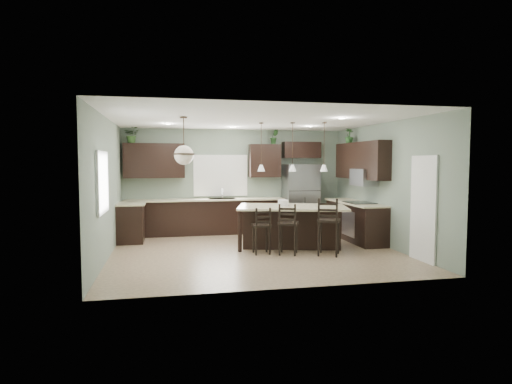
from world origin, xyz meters
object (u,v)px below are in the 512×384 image
object	(u,v)px
bar_stool_left	(261,231)
bar_stool_right	(329,227)
kitchen_island	(292,226)
refrigerator	(301,198)
bar_stool_center	(288,229)
serving_dish	(283,203)
plant_back_left	(132,135)

from	to	relation	value
bar_stool_left	bar_stool_right	xyz separation A→B (m)	(1.32, -0.41, 0.10)
kitchen_island	bar_stool_left	size ratio (longest dim) A/B	2.44
refrigerator	bar_stool_center	world-z (taller)	refrigerator
refrigerator	serving_dish	size ratio (longest dim) A/B	7.71
bar_stool_right	plant_back_left	distance (m)	5.59
kitchen_island	bar_stool_left	bearing A→B (deg)	-129.62
kitchen_island	plant_back_left	bearing A→B (deg)	163.19
bar_stool_right	kitchen_island	bearing A→B (deg)	143.25
serving_dish	bar_stool_right	world-z (taller)	bar_stool_right
bar_stool_center	plant_back_left	size ratio (longest dim) A/B	2.52
bar_stool_center	refrigerator	bearing A→B (deg)	90.21
bar_stool_left	plant_back_left	xyz separation A→B (m)	(-2.77, 2.83, 2.12)
kitchen_island	plant_back_left	world-z (taller)	plant_back_left
serving_dish	bar_stool_left	xyz separation A→B (m)	(-0.65, -0.66, -0.50)
bar_stool_left	plant_back_left	bearing A→B (deg)	134.54
serving_dish	bar_stool_left	bearing A→B (deg)	-134.76
bar_stool_right	serving_dish	bearing A→B (deg)	150.24
plant_back_left	refrigerator	bearing A→B (deg)	-2.55
refrigerator	bar_stool_center	xyz separation A→B (m)	(-1.16, -2.79, -0.39)
bar_stool_center	plant_back_left	distance (m)	4.92
refrigerator	kitchen_island	world-z (taller)	refrigerator
bar_stool_left	serving_dish	bearing A→B (deg)	45.32
bar_stool_center	plant_back_left	world-z (taller)	plant_back_left
refrigerator	bar_stool_right	bearing A→B (deg)	-96.95
refrigerator	plant_back_left	size ratio (longest dim) A/B	4.37
refrigerator	serving_dish	distance (m)	2.23
refrigerator	bar_stool_center	size ratio (longest dim) A/B	1.73
plant_back_left	serving_dish	bearing A→B (deg)	-32.38
refrigerator	bar_stool_right	xyz separation A→B (m)	(-0.37, -3.03, -0.33)
serving_dish	bar_stool_center	size ratio (longest dim) A/B	0.22
refrigerator	plant_back_left	bearing A→B (deg)	177.45
kitchen_island	bar_stool_right	size ratio (longest dim) A/B	2.02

